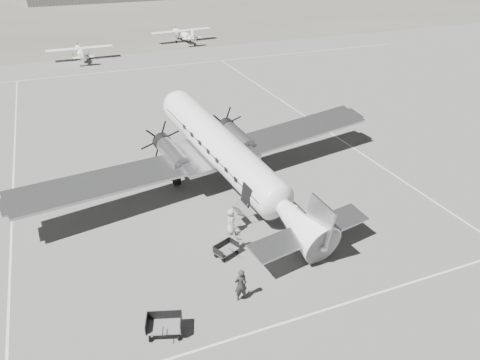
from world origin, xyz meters
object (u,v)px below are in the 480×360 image
Objects in this scene: dc3_airliner at (230,159)px; ground_crew at (241,285)px; baggage_cart_near at (226,250)px; baggage_cart_far at (164,326)px; passenger at (231,221)px; light_plane_left at (81,54)px; light_plane_right at (183,36)px; ramp_agent at (238,239)px.

dc3_airliner reaches higher than ground_crew.
baggage_cart_far is at bearing -160.37° from baggage_cart_near.
passenger reaches higher than baggage_cart_near.
dc3_airliner is 15.11m from baggage_cart_far.
baggage_cart_far is (-8.42, -12.29, -2.50)m from dc3_airliner.
ground_crew is (2.72, -60.04, -0.04)m from light_plane_left.
baggage_cart_near is (-15.50, -62.92, -0.74)m from light_plane_right.
ramp_agent is 0.84× the size of passenger.
ground_crew reaches higher than baggage_cart_near.
light_plane_right is at bearing -104.87° from ground_crew.
baggage_cart_far reaches higher than baggage_cart_near.
light_plane_left is 5.42× the size of baggage_cart_far.
dc3_airliner is 20.41× the size of ramp_agent.
passenger is (0.25, 1.86, 0.15)m from ramp_agent.
dc3_airliner is at bearing -6.30° from ramp_agent.
light_plane_left reaches higher than baggage_cart_far.
passenger reaches higher than baggage_cart_far.
light_plane_left is at bearing 13.65° from passenger.
light_plane_right is 6.13× the size of passenger.
dc3_airliner is 49.13m from light_plane_left.
ground_crew is 1.32× the size of ramp_agent.
light_plane_left is 60.97m from baggage_cart_far.
passenger is at bearing 3.57° from ramp_agent.
ramp_agent is at bearing -178.79° from passenger.
baggage_cart_far is 4.73m from ground_crew.
baggage_cart_near is 0.76× the size of ground_crew.
baggage_cart_far is at bearing 9.78° from ground_crew.
ramp_agent is (1.64, 4.47, -0.25)m from ground_crew.
ramp_agent is (0.98, 0.43, 0.34)m from baggage_cart_near.
passenger is (4.60, -53.71, -0.14)m from light_plane_left.
light_plane_left is 6.56× the size of baggage_cart_near.
ramp_agent is (4.35, -55.57, -0.29)m from light_plane_left.
light_plane_left is 0.90× the size of light_plane_right.
ground_crew is at bearing -88.21° from light_plane_left.
dc3_airliner is 7.60m from ramp_agent.
light_plane_left is 20.10m from light_plane_right.
dc3_airliner is at bearing -108.77° from light_plane_right.
light_plane_right reaches higher than baggage_cart_near.
dc3_airliner is at bearing 74.02° from baggage_cart_far.
ramp_agent is 1.88m from passenger.
light_plane_right is 5.53× the size of ground_crew.
baggage_cart_near is 0.85× the size of passenger.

